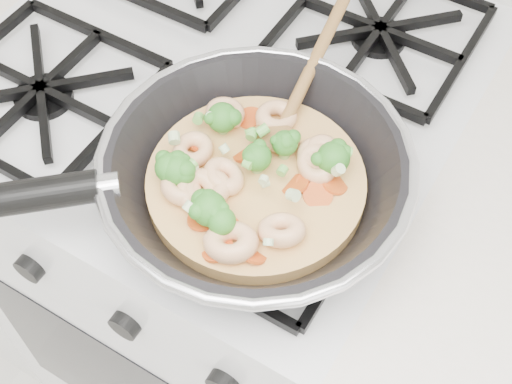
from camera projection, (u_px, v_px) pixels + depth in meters
The scene contains 2 objects.
stove at pixel (228, 248), 1.23m from camera, with size 0.60×0.60×0.92m.
skillet at pixel (250, 175), 0.70m from camera, with size 0.42×0.53×0.10m.
Camera 1 is at (0.36, 1.19, 1.52)m, focal length 48.91 mm.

